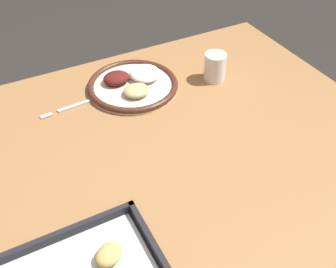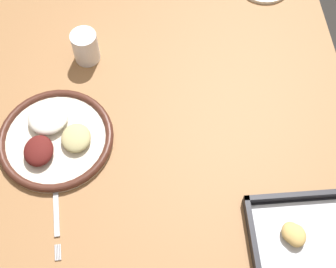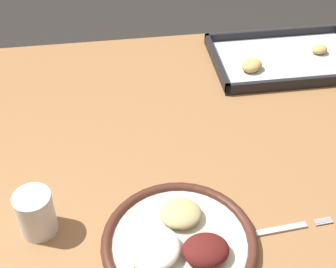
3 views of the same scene
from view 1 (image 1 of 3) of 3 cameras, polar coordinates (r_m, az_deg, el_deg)
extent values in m
cube|color=olive|center=(1.06, -0.39, -1.95)|extent=(1.23, 0.96, 0.03)
cylinder|color=olive|center=(1.80, 9.46, 4.22)|extent=(0.06, 0.06, 0.67)
cylinder|color=beige|center=(1.25, -5.11, 6.91)|extent=(0.28, 0.28, 0.01)
torus|color=#472319|center=(1.24, -5.12, 7.13)|extent=(0.28, 0.28, 0.02)
ellipsoid|color=white|center=(1.26, -3.37, 8.78)|extent=(0.10, 0.10, 0.03)
ellipsoid|color=#511614|center=(1.25, -7.51, 8.06)|extent=(0.08, 0.07, 0.03)
ellipsoid|color=tan|center=(1.19, -4.61, 6.29)|extent=(0.08, 0.07, 0.03)
cube|color=#B2B2B7|center=(1.20, -12.40, 4.36)|extent=(0.15, 0.02, 0.00)
cylinder|color=#B2B2B7|center=(1.19, -17.34, 2.71)|extent=(0.04, 0.01, 0.00)
cylinder|color=#B2B2B7|center=(1.19, -17.28, 2.62)|extent=(0.04, 0.01, 0.00)
cylinder|color=#B2B2B7|center=(1.18, -17.23, 2.53)|extent=(0.04, 0.01, 0.00)
cylinder|color=#B2B2B7|center=(1.18, -17.17, 2.43)|extent=(0.04, 0.01, 0.00)
cube|color=black|center=(0.87, -18.17, -14.91)|extent=(0.42, 0.01, 0.03)
cube|color=black|center=(0.82, -1.57, -16.77)|extent=(0.01, 0.27, 0.03)
ellipsoid|color=tan|center=(0.82, -8.42, -16.54)|extent=(0.05, 0.04, 0.03)
ellipsoid|color=tan|center=(0.82, -8.69, -17.16)|extent=(0.05, 0.04, 0.03)
cylinder|color=white|center=(1.27, 6.81, 9.63)|extent=(0.07, 0.07, 0.09)
camera|label=2|loc=(0.80, -67.07, 47.46)|focal=50.00mm
camera|label=3|loc=(1.52, -12.92, 40.89)|focal=50.00mm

